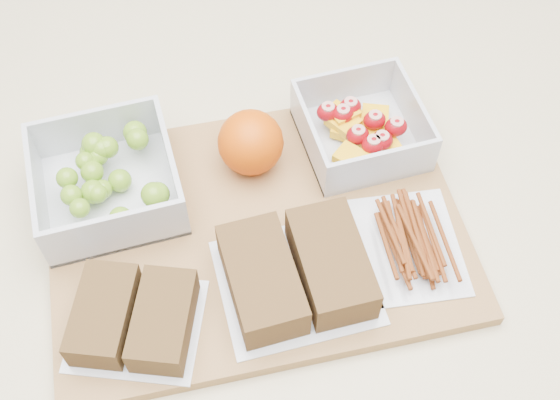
{
  "coord_description": "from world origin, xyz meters",
  "views": [
    {
      "loc": [
        -0.1,
        -0.4,
        1.53
      ],
      "look_at": [
        0.02,
        -0.01,
        0.93
      ],
      "focal_mm": 45.0,
      "sensor_mm": 36.0,
      "label": 1
    }
  ],
  "objects_px": {
    "grape_container": "(109,179)",
    "orange": "(251,142)",
    "cutting_board": "(257,231)",
    "pretzel_bag": "(408,240)",
    "sandwich_bag_center": "(297,272)",
    "fruit_container": "(361,129)",
    "sandwich_bag_left": "(134,318)"
  },
  "relations": [
    {
      "from": "cutting_board",
      "to": "pretzel_bag",
      "type": "height_order",
      "value": "pretzel_bag"
    },
    {
      "from": "grape_container",
      "to": "cutting_board",
      "type": "bearing_deg",
      "value": -31.96
    },
    {
      "from": "grape_container",
      "to": "sandwich_bag_left",
      "type": "xyz_separation_m",
      "value": [
        -0.0,
        -0.16,
        -0.01
      ]
    },
    {
      "from": "cutting_board",
      "to": "grape_container",
      "type": "xyz_separation_m",
      "value": [
        -0.13,
        0.08,
        0.03
      ]
    },
    {
      "from": "orange",
      "to": "sandwich_bag_left",
      "type": "height_order",
      "value": "orange"
    },
    {
      "from": "sandwich_bag_center",
      "to": "sandwich_bag_left",
      "type": "bearing_deg",
      "value": -179.51
    },
    {
      "from": "grape_container",
      "to": "fruit_container",
      "type": "height_order",
      "value": "grape_container"
    },
    {
      "from": "cutting_board",
      "to": "fruit_container",
      "type": "distance_m",
      "value": 0.16
    },
    {
      "from": "orange",
      "to": "sandwich_bag_center",
      "type": "height_order",
      "value": "orange"
    },
    {
      "from": "grape_container",
      "to": "pretzel_bag",
      "type": "height_order",
      "value": "grape_container"
    },
    {
      "from": "fruit_container",
      "to": "sandwich_bag_center",
      "type": "distance_m",
      "value": 0.19
    },
    {
      "from": "grape_container",
      "to": "fruit_container",
      "type": "xyz_separation_m",
      "value": [
        0.27,
        -0.01,
        -0.01
      ]
    },
    {
      "from": "orange",
      "to": "pretzel_bag",
      "type": "distance_m",
      "value": 0.19
    },
    {
      "from": "fruit_container",
      "to": "pretzel_bag",
      "type": "relative_size",
      "value": 0.89
    },
    {
      "from": "sandwich_bag_left",
      "to": "sandwich_bag_center",
      "type": "xyz_separation_m",
      "value": [
        0.16,
        0.0,
        0.0
      ]
    },
    {
      "from": "grape_container",
      "to": "pretzel_bag",
      "type": "xyz_separation_m",
      "value": [
        0.27,
        -0.15,
        -0.01
      ]
    },
    {
      "from": "cutting_board",
      "to": "grape_container",
      "type": "height_order",
      "value": "grape_container"
    },
    {
      "from": "orange",
      "to": "sandwich_bag_left",
      "type": "relative_size",
      "value": 0.46
    },
    {
      "from": "fruit_container",
      "to": "sandwich_bag_center",
      "type": "relative_size",
      "value": 0.83
    },
    {
      "from": "orange",
      "to": "sandwich_bag_center",
      "type": "distance_m",
      "value": 0.15
    },
    {
      "from": "fruit_container",
      "to": "pretzel_bag",
      "type": "distance_m",
      "value": 0.14
    },
    {
      "from": "sandwich_bag_left",
      "to": "cutting_board",
      "type": "bearing_deg",
      "value": 28.5
    },
    {
      "from": "sandwich_bag_center",
      "to": "pretzel_bag",
      "type": "height_order",
      "value": "sandwich_bag_center"
    },
    {
      "from": "grape_container",
      "to": "sandwich_bag_center",
      "type": "distance_m",
      "value": 0.22
    },
    {
      "from": "grape_container",
      "to": "orange",
      "type": "xyz_separation_m",
      "value": [
        0.15,
        -0.0,
        0.01
      ]
    },
    {
      "from": "fruit_container",
      "to": "sandwich_bag_center",
      "type": "bearing_deg",
      "value": -128.67
    },
    {
      "from": "cutting_board",
      "to": "sandwich_bag_left",
      "type": "bearing_deg",
      "value": -147.61
    },
    {
      "from": "cutting_board",
      "to": "sandwich_bag_center",
      "type": "xyz_separation_m",
      "value": [
        0.02,
        -0.07,
        0.03
      ]
    },
    {
      "from": "grape_container",
      "to": "pretzel_bag",
      "type": "bearing_deg",
      "value": -28.66
    },
    {
      "from": "grape_container",
      "to": "pretzel_bag",
      "type": "distance_m",
      "value": 0.31
    },
    {
      "from": "fruit_container",
      "to": "pretzel_bag",
      "type": "xyz_separation_m",
      "value": [
        -0.0,
        -0.14,
        -0.01
      ]
    },
    {
      "from": "cutting_board",
      "to": "orange",
      "type": "xyz_separation_m",
      "value": [
        0.02,
        0.08,
        0.04
      ]
    }
  ]
}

